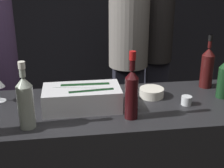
# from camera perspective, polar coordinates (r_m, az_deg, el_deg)

# --- Properties ---
(ice_bin_with_bottles) EXTENTS (0.43, 0.23, 0.13)m
(ice_bin_with_bottles) POSITION_cam_1_polar(r_m,az_deg,el_deg) (1.76, -5.37, -2.34)
(ice_bin_with_bottles) COLOR silver
(ice_bin_with_bottles) RESTS_ON bar_counter
(bowl_white) EXTENTS (0.15, 0.15, 0.05)m
(bowl_white) POSITION_cam_1_polar(r_m,az_deg,el_deg) (1.94, 7.25, -1.51)
(bowl_white) COLOR silver
(bowl_white) RESTS_ON bar_counter
(candle_votive) EXTENTS (0.06, 0.06, 0.05)m
(candle_votive) POSITION_cam_1_polar(r_m,az_deg,el_deg) (1.87, 13.46, -2.94)
(candle_votive) COLOR silver
(candle_votive) RESTS_ON bar_counter
(red_wine_bottle_black_foil) EXTENTS (0.08, 0.08, 0.35)m
(red_wine_bottle_black_foil) POSITION_cam_1_polar(r_m,az_deg,el_deg) (2.14, 17.03, 3.05)
(red_wine_bottle_black_foil) COLOR #380F0F
(red_wine_bottle_black_foil) RESTS_ON bar_counter
(white_wine_bottle) EXTENTS (0.08, 0.08, 0.34)m
(white_wine_bottle) POSITION_cam_1_polar(r_m,az_deg,el_deg) (1.58, -15.56, -2.97)
(white_wine_bottle) COLOR #9EA899
(white_wine_bottle) RESTS_ON bar_counter
(red_wine_bottle_burgundy) EXTENTS (0.08, 0.08, 0.33)m
(red_wine_bottle_burgundy) POSITION_cam_1_polar(r_m,az_deg,el_deg) (2.00, 19.87, 1.22)
(red_wine_bottle_burgundy) COLOR #143319
(red_wine_bottle_burgundy) RESTS_ON bar_counter
(red_wine_bottle_tall) EXTENTS (0.07, 0.07, 0.37)m
(red_wine_bottle_tall) POSITION_cam_1_polar(r_m,az_deg,el_deg) (1.62, 3.62, -1.35)
(red_wine_bottle_tall) COLOR black
(red_wine_bottle_tall) RESTS_ON bar_counter
(person_in_hoodie) EXTENTS (0.32, 0.32, 1.69)m
(person_in_hoodie) POSITION_cam_1_polar(r_m,az_deg,el_deg) (3.40, 8.26, 7.28)
(person_in_hoodie) COLOR black
(person_in_hoodie) RESTS_ON ground_plane
(person_blond_tee) EXTENTS (0.39, 0.39, 1.74)m
(person_blond_tee) POSITION_cam_1_polar(r_m,az_deg,el_deg) (3.09, 3.03, 6.37)
(person_blond_tee) COLOR black
(person_blond_tee) RESTS_ON ground_plane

